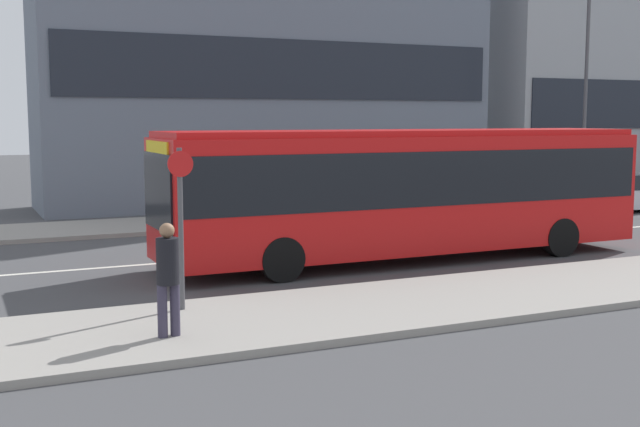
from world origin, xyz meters
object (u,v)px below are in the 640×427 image
Objects in this scene: pedestrian_near_stop at (168,272)px; bus_stop_sign at (181,216)px; city_bus at (407,185)px; parked_car_0 at (613,194)px; street_lamp at (586,76)px.

bus_stop_sign reaches higher than pedestrian_near_stop.
city_bus is 2.96× the size of parked_car_0.
parked_car_0 is 2.34× the size of pedestrian_near_stop.
pedestrian_near_stop is at bearing -111.72° from bus_stop_sign.
bus_stop_sign is (-18.40, -8.68, 1.11)m from parked_car_0.
pedestrian_near_stop is (-19.04, -10.27, 0.47)m from parked_car_0.
street_lamp reaches higher than parked_car_0.
street_lamp is at bearing 26.34° from city_bus.
bus_stop_sign is (0.63, 1.59, 0.64)m from pedestrian_near_stop.
pedestrian_near_stop is at bearing -147.52° from street_lamp.
street_lamp is at bearing 29.85° from bus_stop_sign.
pedestrian_near_stop is (-7.01, -4.80, -0.69)m from city_bus.
city_bus is at bearing -155.54° from parked_car_0.
city_bus is 4.32× the size of bus_stop_sign.
parked_car_0 is at bearing 25.24° from bus_stop_sign.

